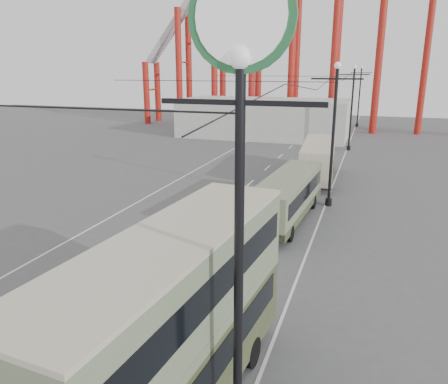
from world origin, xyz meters
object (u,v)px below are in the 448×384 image
(lamp_post_near, at_px, (240,126))
(single_decker_green, at_px, (288,196))
(pedestrian, at_px, (268,215))
(double_decker_bus, at_px, (175,320))
(single_decker_cream, at_px, (318,159))

(lamp_post_near, relative_size, single_decker_green, 1.09)
(lamp_post_near, distance_m, pedestrian, 17.00)
(double_decker_bus, relative_size, single_decker_green, 0.99)
(lamp_post_near, bearing_deg, single_decker_green, 96.94)
(double_decker_bus, height_order, single_decker_green, double_decker_bus)
(lamp_post_near, distance_m, single_decker_green, 18.40)
(single_decker_green, xyz_separation_m, pedestrian, (-0.74, -1.92, -0.68))
(single_decker_green, bearing_deg, lamp_post_near, -79.48)
(double_decker_bus, xyz_separation_m, single_decker_green, (-0.22, 16.38, -1.33))
(single_decker_green, bearing_deg, pedestrian, -107.45)
(double_decker_bus, bearing_deg, lamp_post_near, -17.78)
(single_decker_green, relative_size, single_decker_cream, 0.99)
(pedestrian, bearing_deg, double_decker_bus, 81.87)
(pedestrian, bearing_deg, lamp_post_near, 88.60)
(lamp_post_near, relative_size, single_decker_cream, 1.08)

